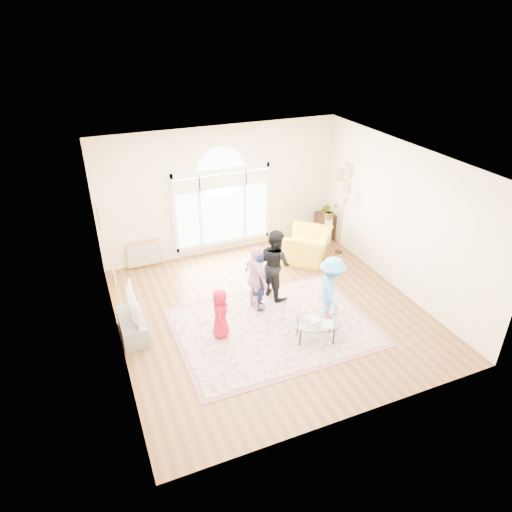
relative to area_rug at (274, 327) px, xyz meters
name	(u,v)px	position (x,y,z in m)	size (l,w,h in m)	color
ground	(271,312)	(0.16, 0.51, -0.01)	(6.00, 6.00, 0.00)	brown
room_shell	(224,195)	(0.17, 3.35, 1.56)	(6.00, 6.00, 6.00)	#F3E6BF
area_rug	(274,327)	(0.00, 0.00, 0.00)	(3.60, 2.60, 0.02)	beige
rug_border	(274,327)	(0.00, 0.00, 0.00)	(3.80, 2.80, 0.01)	#945B5F
tv_console	(133,327)	(-2.59, 0.81, 0.20)	(0.45, 1.00, 0.42)	gray
television	(130,305)	(-2.58, 0.81, 0.69)	(0.16, 0.98, 0.57)	black
coffee_table	(316,323)	(0.56, -0.63, 0.39)	(1.13, 0.92, 0.54)	silver
armchair	(308,246)	(1.93, 2.22, 0.37)	(1.16, 1.01, 0.75)	yellow
side_cabinet	(325,226)	(2.94, 3.14, 0.34)	(0.40, 0.50, 0.70)	black
floor_lamp	(343,206)	(2.86, 2.23, 1.27)	(0.26, 0.26, 1.51)	black
plant_pedestal	(328,231)	(2.86, 2.83, 0.34)	(0.20, 0.20, 0.70)	white
potted_plant	(330,210)	(2.86, 2.83, 0.92)	(0.41, 0.36, 0.46)	#33722D
leaning_picture	(145,266)	(-1.90, 3.41, -0.01)	(0.80, 0.05, 0.62)	tan
child_red	(220,313)	(-1.04, 0.16, 0.51)	(0.49, 0.32, 1.01)	#AF112A
child_navy	(260,281)	(0.00, 0.73, 0.65)	(0.47, 0.31, 1.29)	#101932
child_black	(275,264)	(0.49, 1.05, 0.79)	(0.75, 0.59, 1.55)	black
child_pink	(256,279)	(-0.07, 0.73, 0.73)	(0.84, 0.35, 1.43)	#F7A7C3
child_blue	(331,290)	(1.12, -0.20, 0.71)	(0.91, 0.52, 1.41)	#50A0D9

